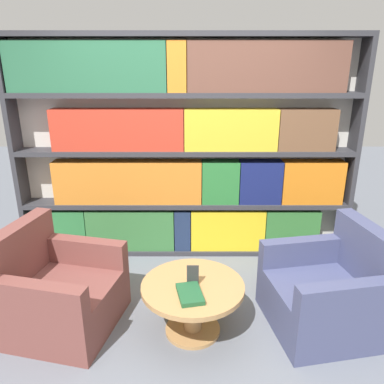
{
  "coord_description": "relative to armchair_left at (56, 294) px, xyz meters",
  "views": [
    {
      "loc": [
        0.07,
        -2.37,
        2.07
      ],
      "look_at": [
        0.08,
        0.72,
        0.98
      ],
      "focal_mm": 35.0,
      "sensor_mm": 36.0,
      "label": 1
    }
  ],
  "objects": [
    {
      "name": "armchair_left",
      "position": [
        0.0,
        0.0,
        0.0
      ],
      "size": [
        0.99,
        0.98,
        0.85
      ],
      "rotation": [
        0.0,
        0.0,
        1.35
      ],
      "color": "brown",
      "rests_on": "ground_plane"
    },
    {
      "name": "table_sign",
      "position": [
        1.1,
        -0.1,
        0.22
      ],
      "size": [
        0.09,
        0.06,
        0.17
      ],
      "color": "black",
      "rests_on": "coffee_table"
    },
    {
      "name": "coffee_table",
      "position": [
        1.1,
        -0.1,
        0.02
      ],
      "size": [
        0.8,
        0.8,
        0.43
      ],
      "color": "#AD7F4C",
      "rests_on": "ground_plane"
    },
    {
      "name": "ground_plane",
      "position": [
        1.02,
        -0.21,
        -0.29
      ],
      "size": [
        14.0,
        14.0,
        0.0
      ],
      "primitive_type": "plane",
      "color": "slate"
    },
    {
      "name": "bookshelf",
      "position": [
        1.03,
        1.29,
        0.86
      ],
      "size": [
        3.58,
        0.3,
        2.33
      ],
      "color": "silver",
      "rests_on": "ground_plane"
    },
    {
      "name": "stray_book",
      "position": [
        1.08,
        -0.24,
        0.16
      ],
      "size": [
        0.22,
        0.3,
        0.03
      ],
      "color": "#1E512D",
      "rests_on": "coffee_table"
    },
    {
      "name": "armchair_right",
      "position": [
        2.2,
        -0.0,
        0.0
      ],
      "size": [
        0.97,
        0.95,
        0.85
      ],
      "rotation": [
        0.0,
        0.0,
        -1.39
      ],
      "color": "#42476B",
      "rests_on": "ground_plane"
    }
  ]
}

